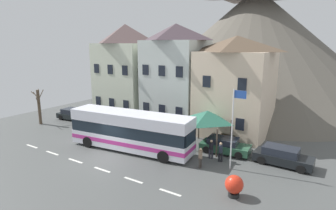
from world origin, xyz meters
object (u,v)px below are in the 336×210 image
(hilltop_castle, at_px, (253,43))
(transit_bus, at_px, (131,131))
(pedestrian_01, at_px, (211,148))
(bus_shelter, at_px, (207,116))
(pedestrian_00, at_px, (200,157))
(townhouse_01, at_px, (176,76))
(pedestrian_02, at_px, (221,151))
(parked_car_01, at_px, (74,114))
(flagpole, at_px, (234,123))
(parked_car_02, at_px, (282,156))
(harbour_buoy, at_px, (234,185))
(parked_car_03, at_px, (225,145))
(townhouse_02, at_px, (235,86))
(townhouse_00, at_px, (126,71))
(parked_car_00, at_px, (106,119))
(bare_tree_00, at_px, (39,106))
(public_bench, at_px, (227,139))

(hilltop_castle, relative_size, transit_bus, 3.63)
(transit_bus, height_order, pedestrian_01, transit_bus)
(bus_shelter, bearing_deg, pedestrian_00, -71.14)
(townhouse_01, relative_size, hilltop_castle, 0.27)
(pedestrian_01, height_order, pedestrian_02, pedestrian_02)
(parked_car_01, xyz_separation_m, flagpole, (21.23, -2.91, 2.92))
(transit_bus, xyz_separation_m, pedestrian_02, (7.63, 1.87, -0.80))
(parked_car_02, relative_size, harbour_buoy, 3.14)
(bus_shelter, xyz_separation_m, flagpole, (3.52, -3.22, 0.70))
(flagpole, bearing_deg, townhouse_01, 140.64)
(parked_car_01, relative_size, parked_car_02, 1.05)
(flagpole, bearing_deg, pedestrian_00, -152.75)
(transit_bus, xyz_separation_m, flagpole, (8.85, 1.05, 1.86))
(townhouse_01, relative_size, parked_car_03, 2.64)
(townhouse_02, relative_size, parked_car_01, 2.18)
(townhouse_00, relative_size, harbour_buoy, 8.34)
(hilltop_castle, height_order, pedestrian_01, hilltop_castle)
(pedestrian_01, bearing_deg, parked_car_00, 170.63)
(pedestrian_00, height_order, pedestrian_01, pedestrian_00)
(transit_bus, relative_size, parked_car_01, 2.52)
(parked_car_03, bearing_deg, bare_tree_00, -176.42)
(townhouse_01, bearing_deg, flagpole, -39.36)
(pedestrian_02, height_order, harbour_buoy, pedestrian_02)
(public_bench, relative_size, flagpole, 0.23)
(pedestrian_01, distance_m, pedestrian_02, 0.94)
(flagpole, bearing_deg, pedestrian_02, 145.96)
(parked_car_00, bearing_deg, parked_car_03, -0.24)
(parked_car_03, relative_size, public_bench, 3.05)
(pedestrian_02, bearing_deg, transit_bus, -166.22)
(townhouse_01, relative_size, parked_car_00, 2.73)
(townhouse_00, xyz_separation_m, parked_car_01, (-4.15, -5.16, -5.12))
(townhouse_01, distance_m, parked_car_01, 13.53)
(pedestrian_01, xyz_separation_m, flagpole, (2.12, -1.04, 2.72))
(transit_bus, distance_m, pedestrian_01, 7.10)
(parked_car_00, height_order, pedestrian_02, pedestrian_02)
(townhouse_00, bearing_deg, transit_bus, -47.93)
(pedestrian_02, xyz_separation_m, flagpole, (1.22, -0.82, 2.67))
(townhouse_01, xyz_separation_m, harbour_buoy, (11.21, -11.59, -4.90))
(transit_bus, xyz_separation_m, pedestrian_00, (6.79, -0.01, -0.85))
(townhouse_02, xyz_separation_m, parked_car_02, (5.93, -5.37, -4.30))
(public_bench, bearing_deg, parked_car_00, -173.25)
(parked_car_00, bearing_deg, townhouse_02, 22.09)
(townhouse_01, height_order, pedestrian_02, townhouse_01)
(pedestrian_02, bearing_deg, townhouse_00, 155.46)
(townhouse_01, relative_size, pedestrian_02, 7.02)
(townhouse_00, xyz_separation_m, parked_car_02, (20.10, -5.15, -5.09))
(harbour_buoy, bearing_deg, townhouse_00, 147.84)
(parked_car_01, xyz_separation_m, pedestrian_01, (19.11, -1.86, 0.20))
(hilltop_castle, distance_m, bare_tree_00, 33.09)
(hilltop_castle, bearing_deg, pedestrian_02, -78.06)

